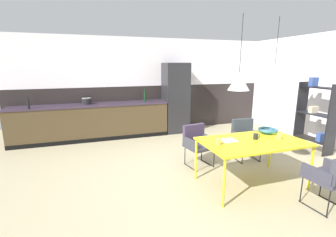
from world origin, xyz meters
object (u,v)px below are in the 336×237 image
at_px(fruit_bowl, 268,130).
at_px(open_shelf_unit, 316,115).
at_px(mug_tall_blue, 279,137).
at_px(pendant_lamp_over_table_far, 274,77).
at_px(bottle_oil_tall, 145,97).
at_px(pendant_lamp_over_table_near, 239,81).
at_px(open_book, 228,141).
at_px(mug_dark_espresso, 218,142).
at_px(dining_table, 253,143).
at_px(cooking_pot, 87,101).
at_px(armchair_by_stool, 197,140).
at_px(armchair_far_side, 245,135).
at_px(armchair_near_window, 334,174).
at_px(refrigerator_column, 176,98).
at_px(mug_white_ceramic, 256,136).
at_px(bottle_spice_small, 28,104).

height_order(fruit_bowl, open_shelf_unit, open_shelf_unit).
bearing_deg(mug_tall_blue, pendant_lamp_over_table_far, 126.98).
xyz_separation_m(fruit_bowl, bottle_oil_tall, (-1.45, 3.03, 0.26)).
bearing_deg(pendant_lamp_over_table_near, mug_tall_blue, -8.16).
bearing_deg(open_book, mug_dark_espresso, -152.41).
height_order(dining_table, bottle_oil_tall, bottle_oil_tall).
relative_size(open_book, cooking_pot, 1.14).
height_order(armchair_by_stool, pendant_lamp_over_table_near, pendant_lamp_over_table_near).
height_order(open_book, open_shelf_unit, open_shelf_unit).
relative_size(open_book, pendant_lamp_over_table_far, 0.27).
bearing_deg(bottle_oil_tall, armchair_far_side, -56.82).
xyz_separation_m(open_book, mug_dark_espresso, (-0.24, -0.13, 0.04)).
xyz_separation_m(dining_table, mug_dark_espresso, (-0.61, -0.01, 0.09)).
relative_size(cooking_pot, bottle_oil_tall, 0.68).
relative_size(armchair_near_window, pendant_lamp_over_table_near, 0.75).
relative_size(dining_table, open_shelf_unit, 0.99).
xyz_separation_m(armchair_far_side, fruit_bowl, (-0.07, -0.70, 0.29)).
bearing_deg(cooking_pot, pendant_lamp_over_table_far, -50.30).
bearing_deg(mug_dark_espresso, refrigerator_column, 80.51).
relative_size(mug_white_ceramic, cooking_pot, 0.51).
height_order(open_book, cooking_pot, cooking_pot).
xyz_separation_m(armchair_by_stool, mug_tall_blue, (0.90, -1.07, 0.29)).
relative_size(mug_white_ceramic, pendant_lamp_over_table_far, 0.12).
height_order(dining_table, fruit_bowl, fruit_bowl).
bearing_deg(refrigerator_column, pendant_lamp_over_table_near, -94.53).
bearing_deg(mug_tall_blue, fruit_bowl, 76.57).
bearing_deg(dining_table, cooking_pot, 126.00).
bearing_deg(dining_table, open_book, 162.20).
xyz_separation_m(refrigerator_column, bottle_oil_tall, (-0.89, -0.03, 0.08)).
xyz_separation_m(refrigerator_column, open_book, (-0.32, -3.20, -0.24)).
height_order(armchair_near_window, mug_tall_blue, mug_tall_blue).
height_order(fruit_bowl, open_book, fruit_bowl).
xyz_separation_m(bottle_spice_small, open_shelf_unit, (6.01, -2.22, -0.21)).
relative_size(cooking_pot, pendant_lamp_over_table_far, 0.23).
relative_size(open_book, mug_white_ceramic, 2.25).
bearing_deg(mug_tall_blue, armchair_far_side, 81.60).
relative_size(fruit_bowl, open_shelf_unit, 0.20).
xyz_separation_m(dining_table, fruit_bowl, (0.50, 0.26, 0.10)).
distance_m(mug_white_ceramic, pendant_lamp_over_table_far, 0.95).
relative_size(armchair_far_side, mug_dark_espresso, 6.47).
distance_m(armchair_far_side, fruit_bowl, 0.76).
distance_m(bottle_oil_tall, pendant_lamp_over_table_far, 3.55).
xyz_separation_m(armchair_near_window, mug_dark_espresso, (-1.17, 0.92, 0.27)).
bearing_deg(pendant_lamp_over_table_near, armchair_by_stool, 99.61).
height_order(mug_white_ceramic, cooking_pot, cooking_pot).
distance_m(armchair_near_window, open_shelf_unit, 2.55).
relative_size(armchair_near_window, bottle_oil_tall, 2.27).
distance_m(dining_table, fruit_bowl, 0.57).
relative_size(open_shelf_unit, pendant_lamp_over_table_near, 1.56).
relative_size(armchair_near_window, mug_white_ceramic, 6.63).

